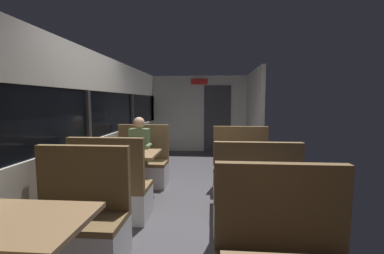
{
  "coord_description": "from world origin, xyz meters",
  "views": [
    {
      "loc": [
        0.4,
        -3.66,
        1.54
      ],
      "look_at": [
        -0.03,
        1.77,
        0.99
      ],
      "focal_mm": 24.06,
      "sensor_mm": 36.0,
      "label": 1
    }
  ],
  "objects_px": {
    "bench_near_window_facing_entry": "(77,228)",
    "dining_table_rear_aisle": "(247,164)",
    "seated_passenger": "(140,157)",
    "bench_rear_aisle_facing_entry": "(241,172)",
    "bench_mid_window_facing_entry": "(142,167)",
    "dining_table_near_window": "(21,234)",
    "bench_rear_aisle_facing_end": "(254,205)",
    "bench_mid_window_facing_end": "(112,194)",
    "dining_table_mid_window": "(129,159)"
  },
  "relations": [
    {
      "from": "dining_table_near_window",
      "to": "bench_mid_window_facing_end",
      "type": "xyz_separation_m",
      "value": [
        0.0,
        1.59,
        -0.31
      ]
    },
    {
      "from": "dining_table_rear_aisle",
      "to": "bench_near_window_facing_entry",
      "type": "bearing_deg",
      "value": -142.17
    },
    {
      "from": "bench_near_window_facing_entry",
      "to": "bench_mid_window_facing_end",
      "type": "xyz_separation_m",
      "value": [
        0.0,
        0.89,
        0.0
      ]
    },
    {
      "from": "dining_table_mid_window",
      "to": "seated_passenger",
      "type": "xyz_separation_m",
      "value": [
        0.0,
        0.63,
        -0.1
      ]
    },
    {
      "from": "bench_rear_aisle_facing_end",
      "to": "dining_table_near_window",
      "type": "bearing_deg",
      "value": -142.17
    },
    {
      "from": "dining_table_mid_window",
      "to": "bench_mid_window_facing_entry",
      "type": "bearing_deg",
      "value": 90.0
    },
    {
      "from": "dining_table_near_window",
      "to": "dining_table_rear_aisle",
      "type": "xyz_separation_m",
      "value": [
        1.79,
        2.09,
        0.0
      ]
    },
    {
      "from": "dining_table_rear_aisle",
      "to": "bench_rear_aisle_facing_entry",
      "type": "distance_m",
      "value": 0.77
    },
    {
      "from": "bench_mid_window_facing_end",
      "to": "bench_mid_window_facing_entry",
      "type": "relative_size",
      "value": 1.0
    },
    {
      "from": "bench_near_window_facing_entry",
      "to": "dining_table_rear_aisle",
      "type": "bearing_deg",
      "value": 37.83
    },
    {
      "from": "bench_mid_window_facing_end",
      "to": "dining_table_rear_aisle",
      "type": "relative_size",
      "value": 1.22
    },
    {
      "from": "bench_near_window_facing_entry",
      "to": "bench_mid_window_facing_entry",
      "type": "distance_m",
      "value": 2.29
    },
    {
      "from": "dining_table_near_window",
      "to": "bench_mid_window_facing_entry",
      "type": "height_order",
      "value": "bench_mid_window_facing_entry"
    },
    {
      "from": "bench_mid_window_facing_end",
      "to": "dining_table_near_window",
      "type": "bearing_deg",
      "value": -90.0
    },
    {
      "from": "dining_table_near_window",
      "to": "bench_rear_aisle_facing_end",
      "type": "distance_m",
      "value": 2.29
    },
    {
      "from": "bench_mid_window_facing_end",
      "to": "dining_table_mid_window",
      "type": "bearing_deg",
      "value": 90.0
    },
    {
      "from": "bench_mid_window_facing_end",
      "to": "bench_rear_aisle_facing_entry",
      "type": "distance_m",
      "value": 2.15
    },
    {
      "from": "bench_rear_aisle_facing_entry",
      "to": "seated_passenger",
      "type": "bearing_deg",
      "value": 175.92
    },
    {
      "from": "seated_passenger",
      "to": "bench_rear_aisle_facing_entry",
      "type": "bearing_deg",
      "value": -4.08
    },
    {
      "from": "bench_mid_window_facing_entry",
      "to": "bench_rear_aisle_facing_end",
      "type": "height_order",
      "value": "same"
    },
    {
      "from": "bench_rear_aisle_facing_entry",
      "to": "seated_passenger",
      "type": "xyz_separation_m",
      "value": [
        -1.79,
        0.13,
        0.21
      ]
    },
    {
      "from": "bench_near_window_facing_entry",
      "to": "seated_passenger",
      "type": "height_order",
      "value": "seated_passenger"
    },
    {
      "from": "bench_mid_window_facing_end",
      "to": "bench_mid_window_facing_entry",
      "type": "xyz_separation_m",
      "value": [
        0.0,
        1.4,
        0.0
      ]
    },
    {
      "from": "dining_table_near_window",
      "to": "bench_mid_window_facing_end",
      "type": "height_order",
      "value": "bench_mid_window_facing_end"
    },
    {
      "from": "bench_mid_window_facing_end",
      "to": "bench_rear_aisle_facing_entry",
      "type": "relative_size",
      "value": 1.0
    },
    {
      "from": "bench_near_window_facing_entry",
      "to": "bench_rear_aisle_facing_end",
      "type": "bearing_deg",
      "value": 21.09
    },
    {
      "from": "bench_near_window_facing_entry",
      "to": "dining_table_near_window",
      "type": "bearing_deg",
      "value": -90.0
    },
    {
      "from": "bench_mid_window_facing_end",
      "to": "bench_near_window_facing_entry",
      "type": "bearing_deg",
      "value": -90.0
    },
    {
      "from": "bench_mid_window_facing_entry",
      "to": "bench_rear_aisle_facing_entry",
      "type": "height_order",
      "value": "same"
    },
    {
      "from": "dining_table_near_window",
      "to": "bench_rear_aisle_facing_entry",
      "type": "height_order",
      "value": "bench_rear_aisle_facing_entry"
    },
    {
      "from": "dining_table_mid_window",
      "to": "bench_near_window_facing_entry",
      "type": "bearing_deg",
      "value": -90.0
    },
    {
      "from": "dining_table_near_window",
      "to": "dining_table_mid_window",
      "type": "height_order",
      "value": "same"
    },
    {
      "from": "bench_rear_aisle_facing_end",
      "to": "bench_rear_aisle_facing_entry",
      "type": "distance_m",
      "value": 1.4
    },
    {
      "from": "bench_near_window_facing_entry",
      "to": "dining_table_mid_window",
      "type": "xyz_separation_m",
      "value": [
        0.0,
        1.59,
        0.31
      ]
    },
    {
      "from": "bench_mid_window_facing_entry",
      "to": "bench_rear_aisle_facing_end",
      "type": "bearing_deg",
      "value": -41.77
    },
    {
      "from": "dining_table_near_window",
      "to": "bench_rear_aisle_facing_end",
      "type": "bearing_deg",
      "value": 37.83
    },
    {
      "from": "bench_mid_window_facing_entry",
      "to": "bench_rear_aisle_facing_entry",
      "type": "xyz_separation_m",
      "value": [
        1.79,
        -0.2,
        0.0
      ]
    },
    {
      "from": "bench_rear_aisle_facing_end",
      "to": "bench_mid_window_facing_entry",
      "type": "bearing_deg",
      "value": 138.23
    },
    {
      "from": "bench_rear_aisle_facing_entry",
      "to": "seated_passenger",
      "type": "distance_m",
      "value": 1.81
    },
    {
      "from": "bench_rear_aisle_facing_end",
      "to": "seated_passenger",
      "type": "distance_m",
      "value": 2.36
    },
    {
      "from": "bench_near_window_facing_entry",
      "to": "bench_mid_window_facing_entry",
      "type": "height_order",
      "value": "same"
    },
    {
      "from": "dining_table_rear_aisle",
      "to": "bench_rear_aisle_facing_entry",
      "type": "xyz_separation_m",
      "value": [
        0.0,
        0.7,
        -0.31
      ]
    },
    {
      "from": "bench_rear_aisle_facing_entry",
      "to": "bench_rear_aisle_facing_end",
      "type": "bearing_deg",
      "value": -90.0
    },
    {
      "from": "dining_table_mid_window",
      "to": "bench_rear_aisle_facing_end",
      "type": "xyz_separation_m",
      "value": [
        1.79,
        -0.9,
        -0.31
      ]
    },
    {
      "from": "bench_mid_window_facing_entry",
      "to": "bench_rear_aisle_facing_end",
      "type": "relative_size",
      "value": 1.0
    },
    {
      "from": "dining_table_rear_aisle",
      "to": "dining_table_near_window",
      "type": "bearing_deg",
      "value": -130.59
    },
    {
      "from": "dining_table_rear_aisle",
      "to": "bench_rear_aisle_facing_end",
      "type": "height_order",
      "value": "bench_rear_aisle_facing_end"
    },
    {
      "from": "dining_table_near_window",
      "to": "bench_rear_aisle_facing_entry",
      "type": "bearing_deg",
      "value": 57.31
    },
    {
      "from": "dining_table_mid_window",
      "to": "seated_passenger",
      "type": "bearing_deg",
      "value": 90.0
    },
    {
      "from": "seated_passenger",
      "to": "bench_mid_window_facing_end",
      "type": "bearing_deg",
      "value": -90.0
    }
  ]
}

